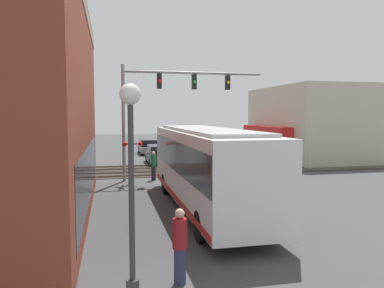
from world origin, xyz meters
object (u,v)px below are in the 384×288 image
crossing_signal (132,144)px  pedestrian_at_crossing (154,165)px  parked_car_black (159,155)px  parked_car_grey (148,147)px  city_bus (205,165)px  streetlamp (131,173)px  pedestrian_by_lamp (180,245)px

crossing_signal → pedestrian_at_crossing: 2.06m
parked_car_black → parked_car_grey: 8.31m
city_bus → parked_car_black: bearing=0.0°
city_bus → parked_car_grey: size_ratio=2.50×
streetlamp → parked_car_black: 22.57m
streetlamp → pedestrian_by_lamp: bearing=-60.6°
parked_car_black → parked_car_grey: bearing=0.0°
streetlamp → parked_car_grey: bearing=-6.5°
parked_car_black → pedestrian_at_crossing: bearing=170.1°
crossing_signal → parked_car_black: size_ratio=0.78×
city_bus → crossing_signal: size_ratio=3.02×
parked_car_grey → pedestrian_at_crossing: bearing=175.3°
crossing_signal → pedestrian_by_lamp: (-13.45, -0.26, -1.37)m
crossing_signal → pedestrian_by_lamp: crossing_signal is taller
city_bus → crossing_signal: (6.81, 2.59, 0.41)m
pedestrian_at_crossing → pedestrian_by_lamp: (-14.22, 1.05, 0.02)m
crossing_signal → pedestrian_by_lamp: bearing=-178.9°
pedestrian_at_crossing → parked_car_grey: bearing=-4.7°
parked_car_grey → pedestrian_at_crossing: (-15.65, 1.28, 0.22)m
crossing_signal → parked_car_grey: (16.42, -2.59, -1.61)m
parked_car_black → parked_car_grey: parked_car_black is taller
city_bus → parked_car_grey: 23.26m
pedestrian_by_lamp → parked_car_grey: bearing=-4.5°
city_bus → pedestrian_by_lamp: size_ratio=6.38×
city_bus → streetlamp: size_ratio=2.49×
parked_car_black → pedestrian_by_lamp: pedestrian_by_lamp is taller
parked_car_grey → parked_car_black: bearing=180.0°
city_bus → pedestrian_by_lamp: 7.11m
parked_car_grey → pedestrian_by_lamp: size_ratio=2.55×
streetlamp → pedestrian_by_lamp: (0.64, -1.14, -1.84)m
crossing_signal → pedestrian_at_crossing: crossing_signal is taller
crossing_signal → parked_car_grey: crossing_signal is taller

